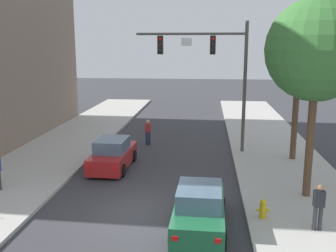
{
  "coord_description": "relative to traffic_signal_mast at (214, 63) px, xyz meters",
  "views": [
    {
      "loc": [
        2.47,
        -13.8,
        6.34
      ],
      "look_at": [
        0.37,
        6.81,
        2.0
      ],
      "focal_mm": 41.54,
      "sensor_mm": 36.0,
      "label": 1
    }
  ],
  "objects": [
    {
      "name": "street_tree_second",
      "position": [
        4.43,
        -1.25,
        0.36
      ],
      "size": [
        3.17,
        3.17,
        7.17
      ],
      "color": "brown",
      "rests_on": "sidewalk_right"
    },
    {
      "name": "street_tree_nearest",
      "position": [
        3.86,
        -6.72,
        0.8
      ],
      "size": [
        4.05,
        4.05,
        8.03
      ],
      "color": "brown",
      "rests_on": "sidewalk_right"
    },
    {
      "name": "traffic_signal_mast",
      "position": [
        0.0,
        0.0,
        0.0
      ],
      "size": [
        6.35,
        0.38,
        7.5
      ],
      "color": "#514C47",
      "rests_on": "sidewalk_right"
    },
    {
      "name": "fire_hydrant",
      "position": [
        1.75,
        -9.13,
        -4.82
      ],
      "size": [
        0.48,
        0.24,
        0.72
      ],
      "color": "gold",
      "rests_on": "sidewalk_right"
    },
    {
      "name": "ground_plane",
      "position": [
        -2.82,
        -8.8,
        -5.33
      ],
      "size": [
        120.0,
        120.0,
        0.0
      ],
      "primitive_type": "plane",
      "color": "#38383D"
    },
    {
      "name": "sidewalk_right",
      "position": [
        3.68,
        -8.8,
        -5.26
      ],
      "size": [
        5.0,
        60.0,
        0.15
      ],
      "primitive_type": "cube",
      "color": "#B2AFA8",
      "rests_on": "ground"
    },
    {
      "name": "pedestrian_sidewalk_right_walker",
      "position": [
        3.46,
        -9.9,
        -4.27
      ],
      "size": [
        0.36,
        0.22,
        1.64
      ],
      "color": "#333338",
      "rests_on": "sidewalk_right"
    },
    {
      "name": "pedestrian_crossing_road",
      "position": [
        -4.1,
        1.52,
        -4.42
      ],
      "size": [
        0.36,
        0.22,
        1.64
      ],
      "color": "#232847",
      "rests_on": "ground"
    },
    {
      "name": "car_lead_red",
      "position": [
        -5.19,
        -3.48,
        -4.61
      ],
      "size": [
        1.91,
        4.28,
        1.6
      ],
      "color": "#B21E1E",
      "rests_on": "ground"
    },
    {
      "name": "car_following_green",
      "position": [
        -0.54,
        -9.92,
        -4.61
      ],
      "size": [
        1.9,
        4.27,
        1.6
      ],
      "color": "#1E663D",
      "rests_on": "ground"
    }
  ]
}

